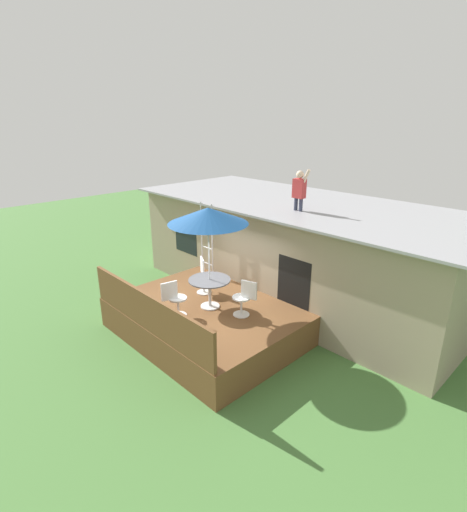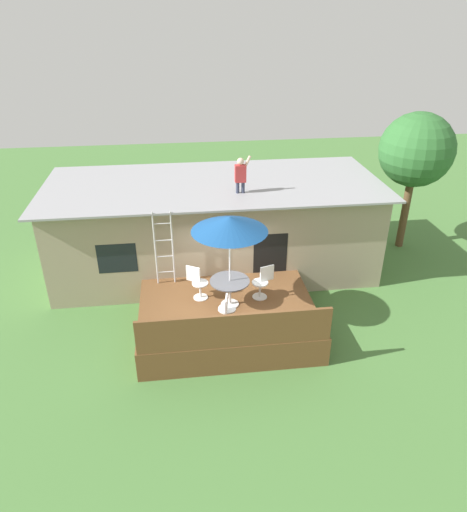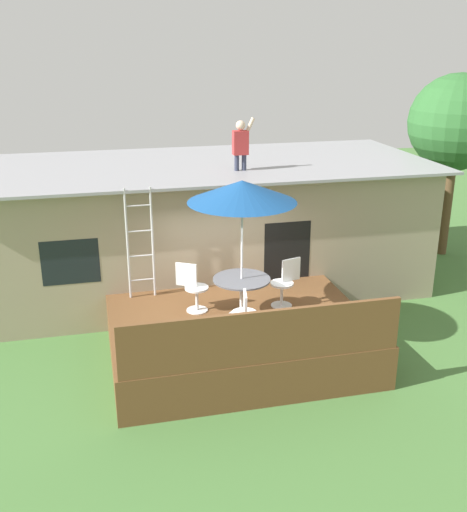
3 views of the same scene
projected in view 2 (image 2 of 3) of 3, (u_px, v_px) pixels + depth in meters
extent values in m
plane|color=#477538|center=(227.00, 330.00, 12.79)|extent=(40.00, 40.00, 0.00)
cube|color=gray|center=(215.00, 227.00, 15.25)|extent=(10.00, 4.00, 2.89)
cube|color=#99999E|center=(214.00, 184.00, 14.55)|extent=(10.50, 4.50, 0.06)
cube|color=black|center=(117.00, 258.00, 13.14)|extent=(1.10, 0.03, 0.90)
cube|color=black|center=(270.00, 264.00, 13.86)|extent=(1.00, 0.03, 2.00)
cube|color=brown|center=(227.00, 318.00, 12.60)|extent=(4.63, 3.52, 0.80)
cube|color=brown|center=(235.00, 331.00, 10.70)|extent=(4.53, 0.08, 0.90)
cylinder|color=silver|center=(230.00, 304.00, 12.44)|extent=(0.48, 0.48, 0.03)
cylinder|color=silver|center=(230.00, 293.00, 12.27)|extent=(0.07, 0.07, 0.71)
cylinder|color=#4C4C51|center=(230.00, 281.00, 12.10)|extent=(1.04, 1.04, 0.03)
cylinder|color=silver|center=(230.00, 265.00, 11.88)|extent=(0.04, 0.04, 2.40)
cone|color=#194C8C|center=(229.00, 224.00, 11.33)|extent=(1.90, 1.90, 0.38)
cylinder|color=silver|center=(155.00, 249.00, 12.89)|extent=(0.04, 0.04, 2.20)
cylinder|color=silver|center=(173.00, 248.00, 12.94)|extent=(0.04, 0.04, 2.20)
cylinder|color=silver|center=(166.00, 272.00, 13.27)|extent=(0.48, 0.03, 0.03)
cylinder|color=silver|center=(165.00, 256.00, 13.03)|extent=(0.48, 0.03, 0.03)
cylinder|color=silver|center=(163.00, 240.00, 12.80)|extent=(0.48, 0.03, 0.03)
cylinder|color=silver|center=(162.00, 224.00, 12.56)|extent=(0.48, 0.03, 0.03)
cylinder|color=#33384C|center=(238.00, 187.00, 13.68)|extent=(0.10, 0.10, 0.34)
cylinder|color=#33384C|center=(243.00, 187.00, 13.70)|extent=(0.10, 0.10, 0.34)
cube|color=#B73333|center=(240.00, 174.00, 13.49)|extent=(0.32, 0.20, 0.50)
sphere|color=beige|center=(241.00, 161.00, 13.32)|extent=(0.20, 0.20, 0.20)
cylinder|color=beige|center=(247.00, 163.00, 13.37)|extent=(0.26, 0.08, 0.44)
cylinder|color=silver|center=(201.00, 297.00, 12.73)|extent=(0.40, 0.40, 0.02)
cylinder|color=silver|center=(200.00, 290.00, 12.63)|extent=(0.06, 0.06, 0.44)
cylinder|color=silver|center=(200.00, 283.00, 12.52)|extent=(0.44, 0.44, 0.04)
cube|color=silver|center=(193.00, 274.00, 12.47)|extent=(0.37, 0.23, 0.44)
cylinder|color=silver|center=(260.00, 297.00, 12.76)|extent=(0.40, 0.40, 0.02)
cylinder|color=silver|center=(260.00, 290.00, 12.66)|extent=(0.06, 0.06, 0.44)
cylinder|color=silver|center=(260.00, 283.00, 12.55)|extent=(0.44, 0.44, 0.04)
cube|color=silver|center=(267.00, 273.00, 12.51)|extent=(0.39, 0.16, 0.44)
cylinder|color=silver|center=(227.00, 324.00, 11.67)|extent=(0.40, 0.40, 0.02)
cylinder|color=silver|center=(227.00, 317.00, 11.57)|extent=(0.06, 0.06, 0.44)
cylinder|color=silver|center=(227.00, 309.00, 11.46)|extent=(0.44, 0.44, 0.04)
cube|color=silver|center=(226.00, 305.00, 11.17)|extent=(0.12, 0.40, 0.44)
cylinder|color=brown|center=(406.00, 207.00, 16.56)|extent=(0.27, 0.27, 3.08)
sphere|color=#2D662D|center=(417.00, 150.00, 15.60)|extent=(2.48, 2.48, 2.48)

